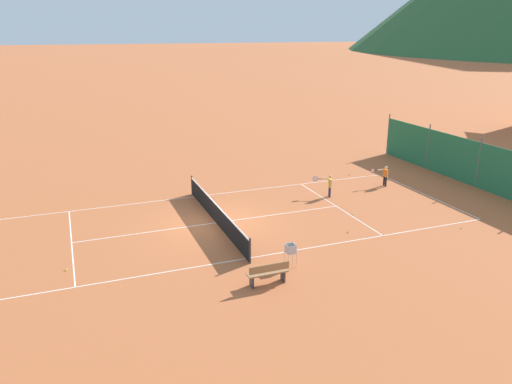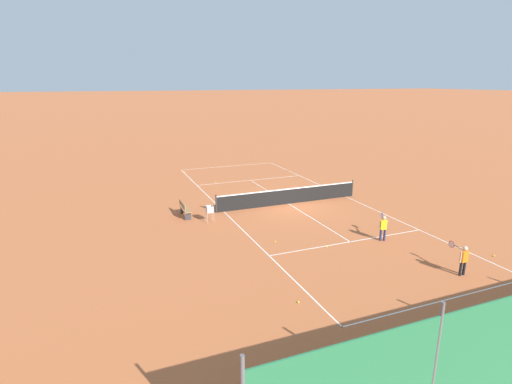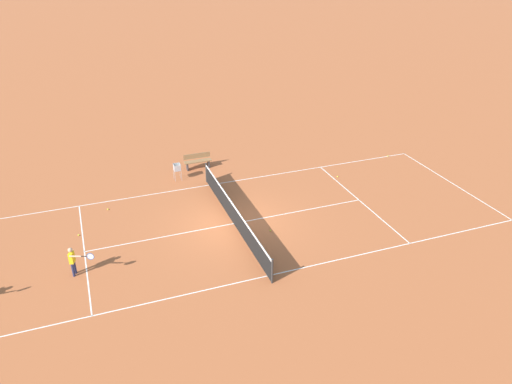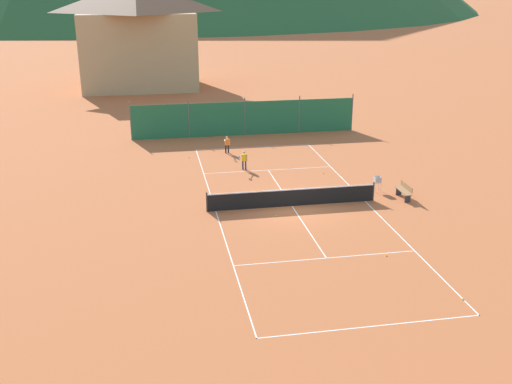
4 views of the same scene
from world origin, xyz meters
name	(u,v)px [view 1 (image 1 of 4)]	position (x,y,z in m)	size (l,w,h in m)	color
ground_plane	(216,223)	(0.00, 0.00, 0.00)	(600.00, 600.00, 0.00)	#B25B33
court_line_markings	(216,223)	(0.00, 0.00, 0.00)	(8.25, 23.85, 0.01)	white
tennis_net	(216,213)	(0.00, 0.00, 0.50)	(9.18, 0.08, 1.06)	#2D2D2D
windscreen_fence_far	(478,165)	(0.00, 15.50, 1.31)	(17.28, 0.08, 2.90)	#236B42
player_far_service	(329,184)	(-1.50, 6.78, 0.70)	(0.69, 0.92, 1.20)	#23284C
player_near_service	(385,174)	(-2.05, 10.71, 0.70)	(0.41, 1.00, 1.19)	black
tennis_ball_service_box	(461,228)	(4.70, 10.20, 0.03)	(0.07, 0.07, 0.07)	#CCE033
tennis_ball_alley_right	(349,175)	(-4.72, 10.03, 0.03)	(0.07, 0.07, 0.07)	#CCE033
tennis_ball_far_corner	(66,270)	(2.64, -6.67, 0.03)	(0.07, 0.07, 0.07)	#CCE033
tennis_ball_by_net_right	(348,232)	(3.25, 5.15, 0.03)	(0.07, 0.07, 0.07)	#CCE033
tennis_ball_mid_court	(353,214)	(1.36, 6.55, 0.03)	(0.07, 0.07, 0.07)	#CCE033
tennis_ball_near_corner	(183,217)	(-1.15, -1.29, 0.03)	(0.07, 0.07, 0.07)	#CCE033
ball_hopper	(291,250)	(5.30, 1.37, 0.66)	(0.36, 0.36, 0.89)	#B7B7BC
courtside_bench	(268,273)	(6.34, 0.01, 0.45)	(0.36, 1.50, 0.84)	olive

